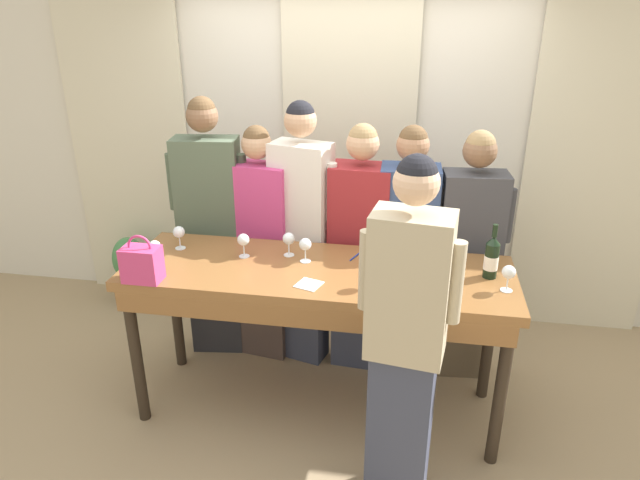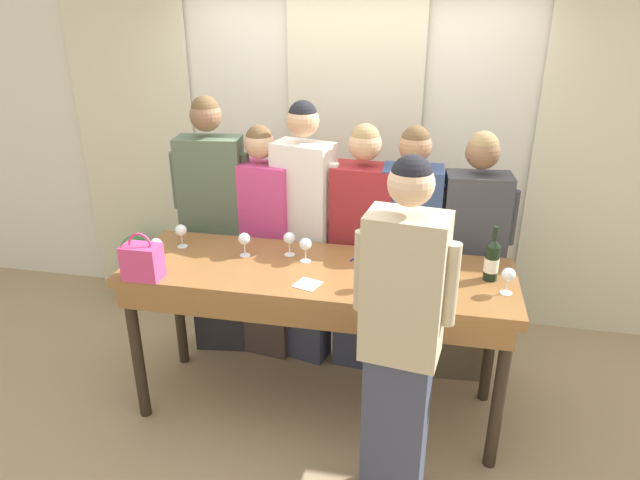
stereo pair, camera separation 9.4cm
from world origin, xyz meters
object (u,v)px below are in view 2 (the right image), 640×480
at_px(wine_glass_center_mid, 444,249).
at_px(guest_olive_jacket, 214,227).
at_px(wine_glass_front_mid, 244,240).
at_px(wine_glass_center_left, 372,270).
at_px(wine_glass_back_mid, 435,268).
at_px(tasting_bar, 317,287).
at_px(guest_navy_coat, 408,253).
at_px(wine_bottle, 492,260).
at_px(wine_glass_back_left, 289,239).
at_px(potted_plant, 137,264).
at_px(guest_pink_top, 264,243).
at_px(wine_glass_center_right, 156,245).
at_px(host_pouring, 401,341).
at_px(wine_glass_front_left, 181,231).
at_px(wine_glass_back_right, 508,276).
at_px(guest_beige_cap, 471,258).
at_px(wine_glass_front_right, 305,245).
at_px(handbag, 142,261).
at_px(guest_striped_shirt, 362,249).

bearing_deg(wine_glass_center_mid, guest_olive_jacket, 166.78).
bearing_deg(wine_glass_front_mid, wine_glass_center_left, -18.06).
relative_size(wine_glass_center_left, wine_glass_back_mid, 1.00).
bearing_deg(guest_olive_jacket, wine_glass_center_left, -31.66).
distance_m(tasting_bar, wine_glass_center_mid, 0.78).
bearing_deg(guest_navy_coat, wine_glass_center_mid, -59.27).
relative_size(wine_glass_front_mid, wine_glass_center_mid, 1.00).
relative_size(wine_bottle, guest_navy_coat, 0.18).
bearing_deg(wine_glass_back_left, wine_glass_center_left, -31.12).
bearing_deg(wine_glass_back_left, potted_plant, 149.82).
height_order(wine_glass_center_left, guest_pink_top, guest_pink_top).
height_order(wine_glass_center_mid, wine_glass_center_right, same).
bearing_deg(wine_glass_back_left, wine_glass_center_right, -161.46).
distance_m(wine_glass_center_mid, host_pouring, 0.85).
xyz_separation_m(wine_glass_front_left, wine_glass_center_right, (-0.05, -0.24, 0.00)).
height_order(wine_glass_center_mid, wine_glass_back_right, same).
bearing_deg(wine_glass_back_right, wine_glass_front_mid, 173.24).
bearing_deg(wine_bottle, wine_glass_front_mid, 178.87).
height_order(wine_glass_back_mid, guest_beige_cap, guest_beige_cap).
bearing_deg(wine_glass_front_left, guest_pink_top, 46.33).
xyz_separation_m(wine_glass_center_mid, guest_beige_cap, (0.18, 0.37, -0.21)).
bearing_deg(guest_pink_top, wine_glass_front_right, -49.26).
bearing_deg(guest_navy_coat, wine_glass_back_right, -49.75).
height_order(wine_glass_center_left, wine_glass_center_mid, same).
height_order(tasting_bar, guest_olive_jacket, guest_olive_jacket).
relative_size(handbag, host_pouring, 0.15).
bearing_deg(guest_olive_jacket, wine_bottle, -15.29).
distance_m(handbag, guest_olive_jacket, 0.88).
relative_size(wine_glass_front_left, guest_beige_cap, 0.09).
relative_size(wine_bottle, guest_olive_jacket, 0.17).
relative_size(wine_glass_center_right, guest_beige_cap, 0.09).
bearing_deg(guest_olive_jacket, wine_glass_front_mid, -50.84).
bearing_deg(wine_glass_center_mid, host_pouring, -102.91).
xyz_separation_m(wine_glass_center_left, wine_glass_back_right, (0.71, 0.08, 0.00)).
bearing_deg(wine_glass_front_left, guest_beige_cap, 13.17).
bearing_deg(wine_glass_front_right, guest_olive_jacket, 148.10).
bearing_deg(wine_glass_back_mid, handbag, -171.88).
distance_m(wine_glass_front_left, wine_glass_back_mid, 1.59).
relative_size(handbag, wine_glass_front_right, 1.85).
relative_size(wine_glass_front_right, wine_glass_center_right, 1.00).
bearing_deg(guest_beige_cap, wine_glass_center_left, -127.45).
xyz_separation_m(wine_glass_center_left, guest_olive_jacket, (-1.19, 0.74, -0.13)).
bearing_deg(wine_glass_back_right, wine_glass_center_mid, 139.63).
relative_size(handbag, guest_pink_top, 0.16).
bearing_deg(guest_pink_top, wine_glass_front_left, -133.67).
distance_m(wine_glass_back_left, guest_pink_top, 0.55).
bearing_deg(wine_glass_back_left, guest_olive_jacket, 147.90).
xyz_separation_m(guest_striped_shirt, host_pouring, (0.34, -1.18, 0.08)).
distance_m(wine_glass_front_mid, wine_glass_center_mid, 1.19).
bearing_deg(potted_plant, guest_striped_shirt, -14.82).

